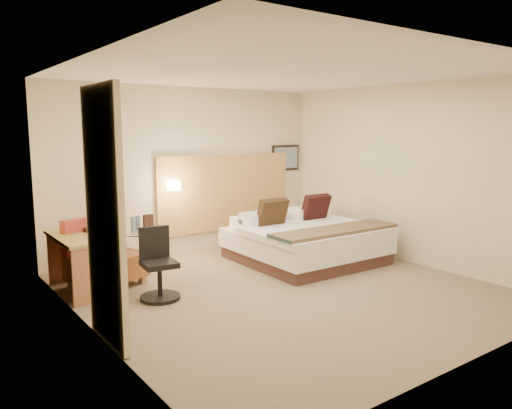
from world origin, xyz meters
TOP-DOWN VIEW (x-y plane):
  - floor at (0.00, 0.00)m, footprint 4.80×5.00m
  - ceiling at (0.00, 0.00)m, footprint 4.80×5.00m
  - wall_back at (0.00, 2.51)m, footprint 4.80×0.02m
  - wall_front at (0.00, -2.51)m, footprint 4.80×0.02m
  - wall_left at (-2.41, 0.00)m, footprint 0.02×5.00m
  - wall_right at (2.41, 0.00)m, footprint 0.02×5.00m
  - headboard_panel at (0.70, 2.47)m, footprint 2.60×0.04m
  - art_frame at (2.02, 2.48)m, footprint 0.62×0.03m
  - art_canvas at (2.02, 2.46)m, footprint 0.54×0.01m
  - lamp_arm at (-0.35, 2.42)m, footprint 0.02×0.12m
  - lamp_shade at (-0.35, 2.36)m, footprint 0.15×0.15m
  - curtain at (-2.36, -0.25)m, footprint 0.06×0.90m
  - bottle_a at (-1.30, 1.73)m, footprint 0.07×0.07m
  - bottle_b at (-1.21, 1.78)m, footprint 0.07×0.07m
  - menu_folder at (-1.10, 1.67)m, footprint 0.15×0.07m
  - bed at (1.16, 0.93)m, footprint 2.06×1.99m
  - lounge_chair at (-1.79, 1.55)m, footprint 1.02×0.96m
  - side_table at (-1.21, 1.70)m, footprint 0.62×0.62m
  - desk at (-2.11, 1.44)m, footprint 0.54×1.16m
  - desk_chair at (-1.44, 0.64)m, footprint 0.54×0.54m

SIDE VIEW (x-z plane):
  - floor at x=0.00m, z-range -0.02..0.00m
  - bed at x=1.16m, z-range -0.17..0.81m
  - side_table at x=-1.21m, z-range 0.04..0.65m
  - lounge_chair at x=-1.79m, z-range -0.09..0.79m
  - desk_chair at x=-1.44m, z-range -0.07..0.78m
  - desk at x=-2.11m, z-range 0.21..0.93m
  - bottle_a at x=-1.30m, z-range 0.61..0.83m
  - bottle_b at x=-1.21m, z-range 0.61..0.83m
  - menu_folder at x=-1.10m, z-range 0.61..0.85m
  - headboard_panel at x=0.70m, z-range 0.30..1.60m
  - lamp_arm at x=-0.35m, z-range 1.14..1.16m
  - lamp_shade at x=-0.35m, z-range 1.07..1.22m
  - curtain at x=-2.36m, z-range 0.01..2.43m
  - wall_back at x=0.00m, z-range 0.00..2.70m
  - wall_front at x=0.00m, z-range 0.00..2.70m
  - wall_left at x=-2.41m, z-range 0.00..2.70m
  - wall_right at x=2.41m, z-range 0.00..2.70m
  - art_frame at x=2.02m, z-range 1.27..1.73m
  - art_canvas at x=2.02m, z-range 1.30..1.70m
  - ceiling at x=0.00m, z-range 2.70..2.72m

